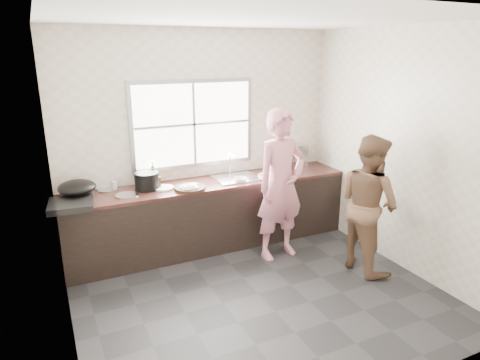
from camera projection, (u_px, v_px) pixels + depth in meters
name	position (u px, v px, depth m)	size (l,w,h in m)	color
floor	(258.00, 294.00, 4.46)	(3.60, 3.20, 0.01)	#262628
ceiling	(262.00, 17.00, 3.67)	(3.60, 3.20, 0.01)	silver
wall_back	(201.00, 139.00, 5.45)	(3.60, 0.01, 2.70)	beige
wall_left	(55.00, 196.00, 3.33)	(0.01, 3.20, 2.70)	silver
wall_right	(401.00, 151.00, 4.81)	(0.01, 3.20, 2.70)	silver
wall_front	(380.00, 231.00, 2.68)	(3.60, 0.01, 2.70)	beige
cabinet	(211.00, 216.00, 5.46)	(3.60, 0.62, 0.82)	black
countertop	(211.00, 184.00, 5.33)	(3.60, 0.64, 0.04)	#331915
sink	(236.00, 178.00, 5.47)	(0.55, 0.45, 0.02)	silver
faucet	(230.00, 164.00, 5.60)	(0.02, 0.02, 0.30)	silver
window_frame	(193.00, 124.00, 5.34)	(1.60, 0.05, 1.10)	#9EA0A5
window_glazing	(194.00, 124.00, 5.32)	(1.50, 0.01, 1.00)	white
woman	(281.00, 190.00, 5.07)	(0.62, 0.41, 1.69)	pink
person_side	(368.00, 203.00, 4.80)	(0.76, 0.60, 1.57)	brown
cutting_board	(190.00, 188.00, 5.04)	(0.37, 0.37, 0.04)	black
cleaver	(190.00, 185.00, 5.08)	(0.19, 0.09, 0.01)	#ABADB2
bowl_mince	(189.00, 189.00, 4.99)	(0.21, 0.21, 0.05)	white
bowl_crabs	(267.00, 178.00, 5.42)	(0.18, 0.18, 0.06)	white
bowl_held	(240.00, 179.00, 5.33)	(0.20, 0.20, 0.06)	white
black_pot	(147.00, 181.00, 5.03)	(0.28, 0.28, 0.20)	black
plate_food	(164.00, 188.00, 5.07)	(0.24, 0.24, 0.02)	white
bottle_green	(153.00, 173.00, 5.21)	(0.11, 0.11, 0.29)	#417C28
bottle_brown_tall	(157.00, 180.00, 5.11)	(0.08, 0.08, 0.18)	#4B3312
bottle_brown_short	(148.00, 178.00, 5.20)	(0.13, 0.13, 0.17)	#451911
glass_jar	(114.00, 185.00, 5.05)	(0.07, 0.07, 0.10)	silver
burner	(71.00, 205.00, 4.46)	(0.44, 0.44, 0.07)	black
wok	(77.00, 187.00, 4.67)	(0.41, 0.41, 0.15)	black
dish_rack	(290.00, 155.00, 6.01)	(0.42, 0.30, 0.32)	#BABBC0
pot_lid_left	(127.00, 195.00, 4.83)	(0.26, 0.26, 0.01)	silver
pot_lid_right	(107.00, 190.00, 5.02)	(0.23, 0.23, 0.01)	#B0B2B7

